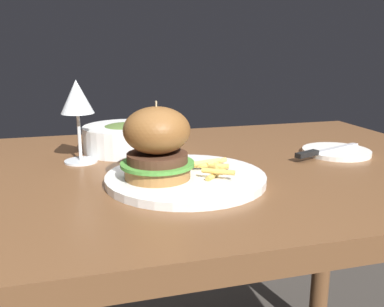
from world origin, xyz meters
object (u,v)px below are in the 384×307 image
bread_plate (336,152)px  table_knife (323,151)px  wine_glass (77,101)px  main_plate (186,178)px  soup_bowl (125,137)px  burger_sandwich (157,143)px

bread_plate → table_knife: table_knife is taller
wine_glass → main_plate: bearing=-46.7°
bread_plate → table_knife: size_ratio=0.77×
table_knife → soup_bowl: bearing=157.1°
main_plate → bread_plate: main_plate is taller
wine_glass → bread_plate: bearing=-8.4°
burger_sandwich → table_knife: burger_sandwich is taller
table_knife → soup_bowl: size_ratio=1.02×
bread_plate → burger_sandwich: bearing=-165.6°
table_knife → main_plate: bearing=-165.0°
burger_sandwich → soup_bowl: bearing=95.0°
main_plate → wine_glass: 0.29m
main_plate → wine_glass: wine_glass is taller
wine_glass → soup_bowl: size_ratio=0.89×
bread_plate → soup_bowl: (-0.45, 0.16, 0.03)m
soup_bowl → main_plate: bearing=-74.0°
bread_plate → soup_bowl: bearing=161.1°
wine_glass → bread_plate: 0.58m
wine_glass → soup_bowl: (0.10, 0.07, -0.10)m
burger_sandwich → wine_glass: (-0.13, 0.19, 0.05)m
main_plate → burger_sandwich: bearing=-175.1°
main_plate → burger_sandwich: 0.09m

